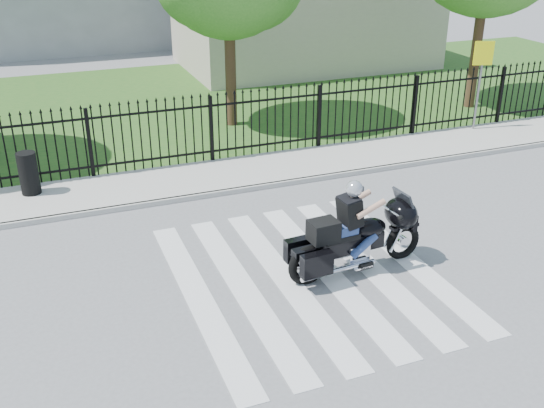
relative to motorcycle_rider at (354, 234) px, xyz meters
name	(u,v)px	position (x,y,z in m)	size (l,w,h in m)	color
ground	(307,276)	(-0.84, 0.10, -0.74)	(120.00, 120.00, 0.00)	slate
crosswalk	(307,276)	(-0.84, 0.10, -0.74)	(5.00, 5.50, 0.01)	silver
sidewalk	(224,175)	(-0.84, 5.10, -0.68)	(40.00, 2.00, 0.12)	#ADAAA3
curb	(237,190)	(-0.84, 4.10, -0.68)	(40.00, 0.12, 0.12)	#ADAAA3
grass_strip	(163,104)	(-0.84, 12.10, -0.73)	(40.00, 12.00, 0.02)	#25541D
iron_fence	(211,131)	(-0.84, 6.10, 0.16)	(26.00, 0.04, 1.80)	black
building_low	(305,22)	(6.16, 16.10, 1.01)	(10.00, 6.00, 3.50)	#BBB19C
motorcycle_rider	(354,234)	(0.00, 0.00, 0.00)	(2.75, 0.96, 1.82)	black
traffic_sign	(482,67)	(7.07, 5.79, 1.20)	(0.54, 0.21, 2.55)	slate
litter_bin	(29,173)	(-5.28, 5.52, -0.14)	(0.43, 0.43, 0.97)	black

